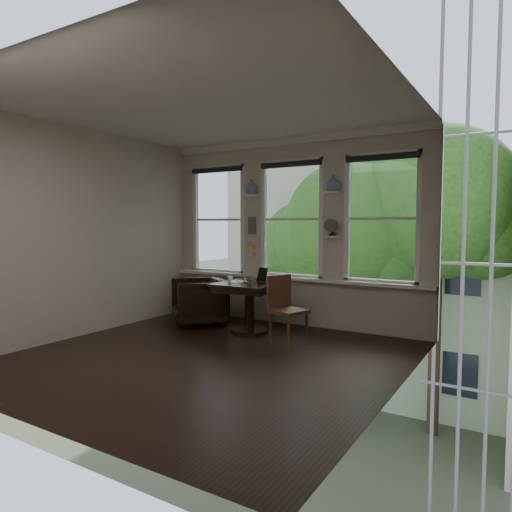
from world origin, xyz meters
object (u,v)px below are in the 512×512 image
Objects in this scene: mug at (230,279)px; armchair_left at (199,302)px; side_chair_right at (289,311)px; laptop at (264,283)px; table at (250,308)px.

armchair_left is at bearing 173.40° from mug.
laptop is (-0.57, 0.31, 0.30)m from side_chair_right.
table is at bearing -158.98° from laptop.
side_chair_right is (1.79, -0.33, 0.09)m from armchair_left.
laptop is at bearing 7.56° from table.
table is 0.45m from laptop.
armchair_left is (-0.99, 0.05, -0.00)m from table.
side_chair_right reaches higher than laptop.
side_chair_right is 1.20m from mug.
mug reaches higher than table.
armchair_left is 2.52× the size of laptop.
mug is (-1.13, 0.25, 0.33)m from side_chair_right.
table is 0.53m from mug.
mug is at bearing -175.45° from table.
laptop is 3.65× the size of mug.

